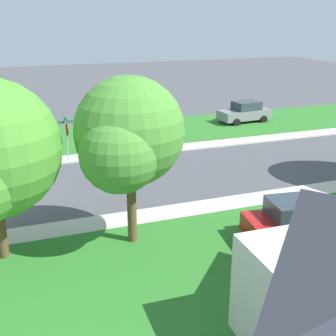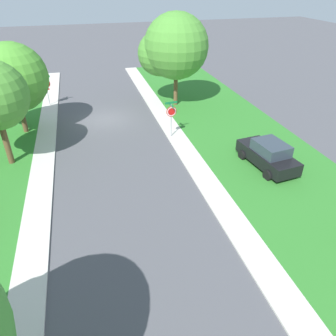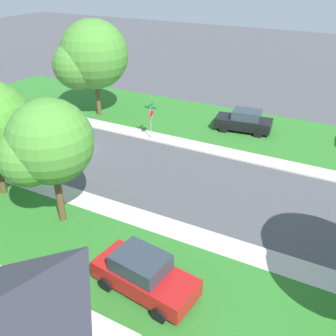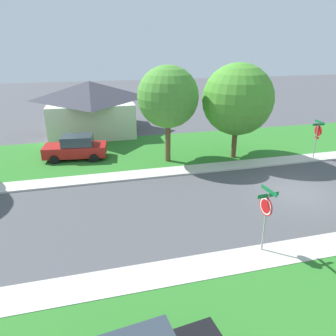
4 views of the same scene
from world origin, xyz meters
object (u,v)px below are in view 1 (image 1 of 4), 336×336
object	(u,v)px
car_grey_driveway_right	(245,112)
tree_sidewalk_far	(127,137)
stop_sign_far_corner	(67,132)
car_black_across_road	(137,124)
car_red_near_corner	(299,221)

from	to	relation	value
car_grey_driveway_right	tree_sidewalk_far	world-z (taller)	tree_sidewalk_far
stop_sign_far_corner	tree_sidewalk_far	xyz separation A→B (m)	(11.17, 0.86, 2.48)
stop_sign_far_corner	car_grey_driveway_right	size ratio (longest dim) A/B	0.62
stop_sign_far_corner	car_black_across_road	xyz separation A→B (m)	(-4.66, 5.66, -1.01)
stop_sign_far_corner	car_grey_driveway_right	distance (m)	16.20
stop_sign_far_corner	tree_sidewalk_far	bearing A→B (deg)	4.39
car_red_near_corner	car_black_across_road	world-z (taller)	same
stop_sign_far_corner	car_red_near_corner	xyz separation A→B (m)	(13.05, 7.19, -1.01)
car_red_near_corner	car_black_across_road	size ratio (longest dim) A/B	1.00
stop_sign_far_corner	car_grey_driveway_right	bearing A→B (deg)	110.04
car_black_across_road	tree_sidewalk_far	distance (m)	16.90
car_black_across_road	stop_sign_far_corner	bearing A→B (deg)	-50.58
stop_sign_far_corner	tree_sidewalk_far	distance (m)	11.47
car_red_near_corner	tree_sidewalk_far	bearing A→B (deg)	-106.52
car_grey_driveway_right	tree_sidewalk_far	xyz separation A→B (m)	(16.71, -14.33, 3.49)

